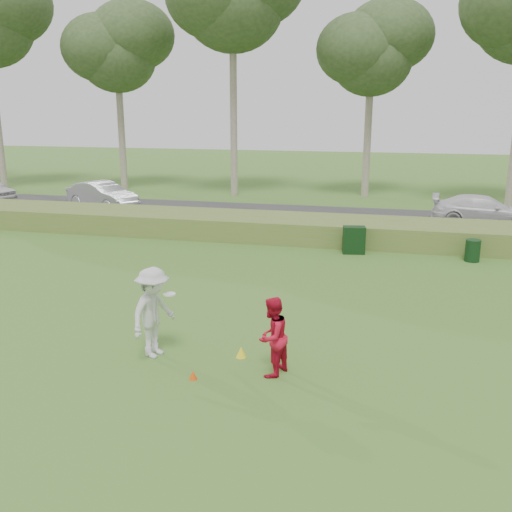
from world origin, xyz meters
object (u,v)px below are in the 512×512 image
(player_white, at_px, (153,312))
(utility_cabinet, at_px, (354,240))
(player_red, at_px, (272,337))
(trash_bin, at_px, (473,251))
(car_mid, at_px, (102,195))
(cone_orange, at_px, (193,375))
(cone_yellow, at_px, (241,352))
(car_right, at_px, (483,210))

(player_white, xyz_separation_m, utility_cabinet, (3.67, 10.38, -0.51))
(player_red, bearing_deg, trash_bin, 173.95)
(trash_bin, xyz_separation_m, car_mid, (-18.21, 6.54, 0.39))
(cone_orange, distance_m, car_mid, 21.08)
(cone_yellow, xyz_separation_m, car_mid, (-12.19, 16.40, 0.66))
(player_white, height_order, cone_orange, player_white)
(car_mid, bearing_deg, trash_bin, -86.52)
(cone_orange, bearing_deg, cone_yellow, 61.37)
(trash_bin, bearing_deg, car_right, 79.73)
(car_mid, bearing_deg, player_red, -119.37)
(cone_orange, bearing_deg, car_mid, 123.07)
(player_white, xyz_separation_m, player_red, (2.76, -0.31, -0.18))
(trash_bin, relative_size, car_right, 0.17)
(player_red, bearing_deg, utility_cabinet, -164.71)
(trash_bin, bearing_deg, utility_cabinet, 177.66)
(cone_yellow, distance_m, car_mid, 20.44)
(player_white, xyz_separation_m, cone_orange, (1.23, -0.91, -0.93))
(car_mid, bearing_deg, car_right, -65.93)
(player_white, bearing_deg, trash_bin, -23.21)
(player_white, height_order, cone_yellow, player_white)
(cone_orange, relative_size, car_mid, 0.04)
(utility_cabinet, distance_m, trash_bin, 4.27)
(player_white, xyz_separation_m, car_mid, (-10.27, 16.75, -0.24))
(player_white, height_order, player_red, player_white)
(cone_yellow, bearing_deg, player_white, -169.60)
(cone_orange, bearing_deg, player_white, 143.43)
(car_right, bearing_deg, cone_yellow, 160.33)
(player_red, bearing_deg, cone_orange, -48.39)
(cone_yellow, height_order, car_mid, car_mid)
(utility_cabinet, bearing_deg, player_white, -118.96)
(utility_cabinet, bearing_deg, cone_yellow, -109.41)
(trash_bin, bearing_deg, car_mid, 160.23)
(cone_orange, bearing_deg, car_right, 66.11)
(cone_yellow, bearing_deg, car_right, 66.49)
(utility_cabinet, xyz_separation_m, car_right, (5.50, 6.65, 0.22))
(player_white, xyz_separation_m, trash_bin, (7.94, 10.20, -0.63))
(trash_bin, height_order, car_right, car_right)
(player_red, distance_m, car_right, 18.48)
(cone_yellow, distance_m, utility_cabinet, 10.19)
(cone_orange, height_order, cone_yellow, cone_yellow)
(cone_yellow, height_order, trash_bin, trash_bin)
(player_white, relative_size, utility_cabinet, 1.99)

